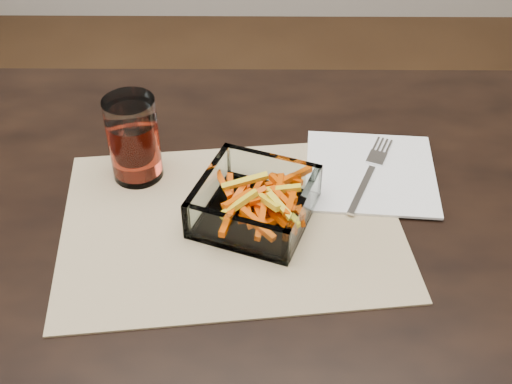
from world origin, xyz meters
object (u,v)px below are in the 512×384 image
(dining_table, at_px, (301,290))
(glass_bowl, at_px, (254,204))
(fork, at_px, (370,171))
(tumbler, at_px, (134,142))

(dining_table, height_order, glass_bowl, glass_bowl)
(fork, bearing_deg, glass_bowl, -128.40)
(dining_table, distance_m, fork, 0.20)
(tumbler, xyz_separation_m, fork, (0.34, 0.00, -0.05))
(tumbler, distance_m, fork, 0.34)
(glass_bowl, bearing_deg, tumbler, 152.02)
(tumbler, bearing_deg, dining_table, -31.13)
(dining_table, xyz_separation_m, fork, (0.10, 0.14, 0.10))
(glass_bowl, distance_m, tumbler, 0.20)
(dining_table, xyz_separation_m, glass_bowl, (-0.06, 0.05, 0.11))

